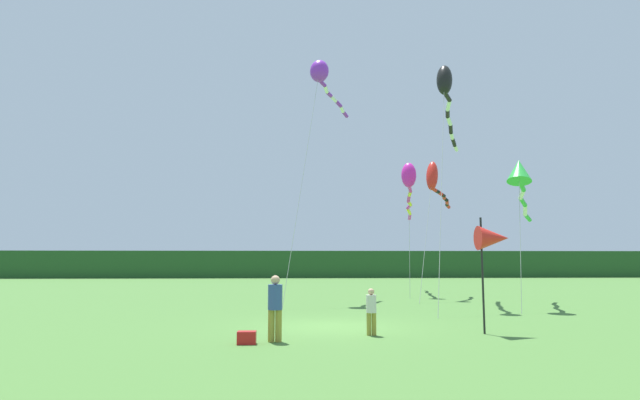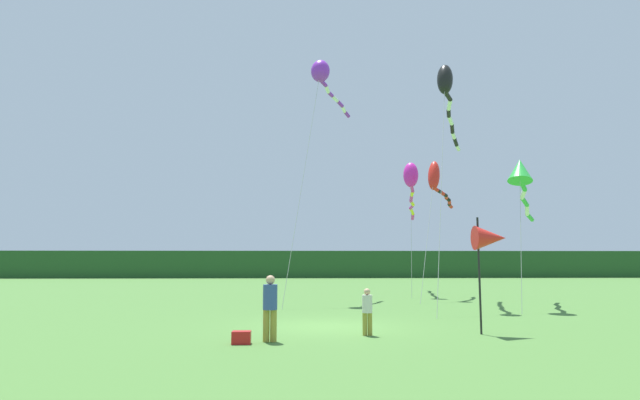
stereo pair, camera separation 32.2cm
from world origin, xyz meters
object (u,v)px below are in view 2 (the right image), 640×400
object	(u,v)px
kite_purple	(322,75)
kite_red	(436,180)
person_child	(367,309)
cooler_box	(241,338)
kite_magenta	(411,182)
person_adult	(270,304)
banner_flag_pole	(490,239)
kite_black	(447,91)
kite_green	(521,176)

from	to	relation	value
kite_purple	kite_red	xyz separation A→B (m)	(6.33, 1.53, -5.32)
person_child	cooler_box	distance (m)	3.59
cooler_box	kite_magenta	xyz separation A→B (m)	(8.08, 17.32, 6.52)
person_adult	banner_flag_pole	distance (m)	6.50
cooler_box	kite_red	xyz separation A→B (m)	(8.90, 14.72, 6.29)
cooler_box	kite_magenta	world-z (taller)	kite_magenta
person_child	kite_red	size ratio (longest dim) A/B	0.17
person_adult	kite_magenta	world-z (taller)	kite_magenta
person_adult	person_child	size ratio (longest dim) A/B	1.31
kite_red	kite_black	world-z (taller)	kite_black
kite_green	kite_magenta	bearing A→B (deg)	108.84
person_child	kite_green	size ratio (longest dim) A/B	0.20
kite_magenta	kite_black	bearing A→B (deg)	-88.56
person_adult	kite_green	xyz separation A→B (m)	(10.34, 8.39, 4.74)
person_child	person_adult	bearing A→B (deg)	-159.20
person_adult	kite_magenta	distance (m)	19.42
cooler_box	kite_green	distance (m)	15.09
kite_red	kite_green	distance (m)	6.43
kite_magenta	kite_red	bearing A→B (deg)	-72.64
kite_black	kite_green	bearing A→B (deg)	-26.06
banner_flag_pole	kite_purple	world-z (taller)	kite_purple
kite_black	kite_magenta	bearing A→B (deg)	91.44
cooler_box	kite_magenta	distance (m)	20.20
person_child	kite_black	bearing A→B (deg)	60.42
person_child	kite_black	size ratio (longest dim) A/B	0.12
cooler_box	banner_flag_pole	xyz separation A→B (m)	(6.85, 1.42, 2.50)
person_child	kite_purple	world-z (taller)	kite_purple
banner_flag_pole	kite_magenta	world-z (taller)	kite_magenta
person_child	kite_green	world-z (taller)	kite_green
kite_purple	kite_green	world-z (taller)	kite_purple
kite_magenta	kite_black	world-z (taller)	kite_black
banner_flag_pole	kite_green	size ratio (longest dim) A/B	0.50
cooler_box	banner_flag_pole	size ratio (longest dim) A/B	0.14
banner_flag_pole	person_adult	bearing A→B (deg)	-169.79
banner_flag_pole	kite_magenta	size ratio (longest dim) A/B	0.39
cooler_box	kite_red	size ratio (longest dim) A/B	0.06
person_child	kite_magenta	size ratio (longest dim) A/B	0.15
person_child	kite_black	world-z (taller)	kite_black
banner_flag_pole	kite_black	bearing A→B (deg)	80.68
kite_purple	kite_magenta	size ratio (longest dim) A/B	1.52
person_child	kite_green	distance (m)	11.79
kite_red	kite_magenta	bearing A→B (deg)	107.36
person_adult	cooler_box	xyz separation A→B (m)	(-0.68, -0.31, -0.78)
kite_red	person_adult	bearing A→B (deg)	-119.69
kite_red	kite_purple	bearing A→B (deg)	-166.40
kite_magenta	banner_flag_pole	bearing A→B (deg)	-94.44
kite_magenta	kite_purple	bearing A→B (deg)	-143.18
cooler_box	banner_flag_pole	bearing A→B (deg)	11.74
banner_flag_pole	cooler_box	bearing A→B (deg)	-168.26
person_adult	banner_flag_pole	size ratio (longest dim) A/B	0.51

